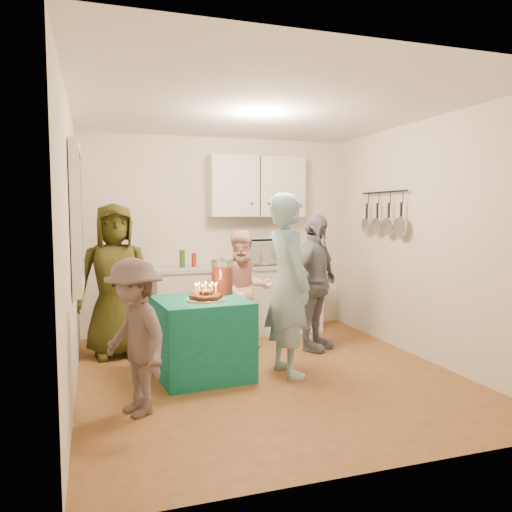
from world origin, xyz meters
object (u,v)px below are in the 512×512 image
object	(u,v)px
punch_jar	(222,278)
woman_back_left	(115,280)
counter	(239,301)
man_birthday	(288,284)
woman_back_right	(314,282)
party_table	(202,338)
microwave	(262,252)
child_near_left	(134,337)
woman_back_center	(245,290)

from	to	relation	value
punch_jar	woman_back_left	distance (m)	1.27
counter	punch_jar	world-z (taller)	punch_jar
counter	man_birthday	xyz separation A→B (m)	(-0.01, -1.77, 0.47)
woman_back_right	counter	bearing A→B (deg)	83.97
man_birthday	woman_back_right	bearing A→B (deg)	-45.96
party_table	woman_back_left	size ratio (longest dim) A/B	0.50
party_table	woman_back_left	distance (m)	1.33
microwave	party_table	bearing A→B (deg)	-138.71
microwave	child_near_left	xyz separation A→B (m)	(-1.86, -2.32, -0.45)
microwave	woman_back_center	bearing A→B (deg)	-134.55
microwave	man_birthday	size ratio (longest dim) A/B	0.33
woman_back_left	woman_back_right	xyz separation A→B (m)	(2.21, -0.45, -0.06)
woman_back_left	child_near_left	xyz separation A→B (m)	(0.07, -1.73, -0.23)
woman_back_left	party_table	bearing A→B (deg)	-55.52
punch_jar	child_near_left	size ratio (longest dim) A/B	0.27
party_table	punch_jar	world-z (taller)	punch_jar
counter	woman_back_right	world-z (taller)	woman_back_right
counter	woman_back_right	distance (m)	1.26
party_table	woman_back_right	xyz separation A→B (m)	(1.44, 0.52, 0.41)
punch_jar	man_birthday	bearing A→B (deg)	-39.83
woman_back_left	child_near_left	distance (m)	1.75
woman_back_left	child_near_left	world-z (taller)	woman_back_left
man_birthday	woman_back_right	distance (m)	0.96
counter	woman_back_center	world-z (taller)	woman_back_center
woman_back_center	child_near_left	distance (m)	2.10
woman_back_left	woman_back_right	bearing A→B (deg)	-15.52
microwave	woman_back_right	size ratio (longest dim) A/B	0.37
man_birthday	child_near_left	bearing A→B (deg)	104.73
man_birthday	woman_back_right	size ratio (longest dim) A/B	1.13
counter	man_birthday	distance (m)	1.83
punch_jar	woman_back_center	bearing A→B (deg)	53.63
woman_back_left	woman_back_center	distance (m)	1.47
party_table	woman_back_right	size ratio (longest dim) A/B	0.54
woman_back_left	child_near_left	bearing A→B (deg)	-91.65
woman_back_left	woman_back_right	size ratio (longest dim) A/B	1.07
woman_back_center	child_near_left	world-z (taller)	woman_back_center
punch_jar	woman_back_left	size ratio (longest dim) A/B	0.20
counter	woman_back_right	xyz separation A→B (m)	(0.61, -1.04, 0.36)
counter	woman_back_left	size ratio (longest dim) A/B	1.29
party_table	child_near_left	xyz separation A→B (m)	(-0.70, -0.76, 0.25)
microwave	child_near_left	size ratio (longest dim) A/B	0.47
punch_jar	woman_back_left	world-z (taller)	woman_back_left
child_near_left	woman_back_right	bearing A→B (deg)	98.09
man_birthday	woman_back_right	world-z (taller)	man_birthday
party_table	child_near_left	size ratio (longest dim) A/B	0.68
counter	woman_back_right	bearing A→B (deg)	-59.49
punch_jar	woman_back_right	size ratio (longest dim) A/B	0.21
party_table	woman_back_left	world-z (taller)	woman_back_left
woman_back_left	woman_back_right	world-z (taller)	woman_back_left
woman_back_left	woman_back_center	size ratio (longest dim) A/B	1.22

